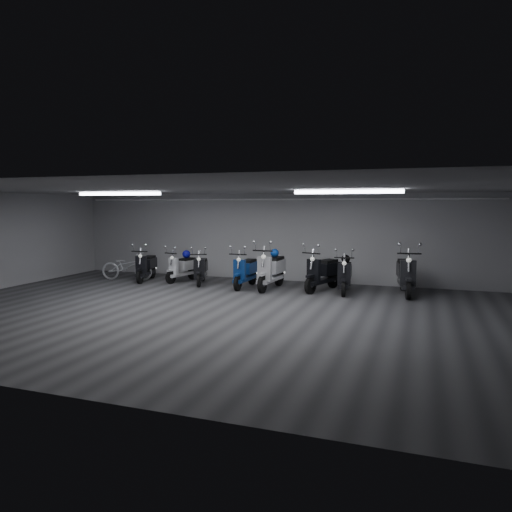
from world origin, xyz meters
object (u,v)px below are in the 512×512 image
(helmet_1, at_px, (346,259))
(scooter_2, at_px, (182,263))
(scooter_8, at_px, (345,270))
(scooter_0, at_px, (146,262))
(scooter_3, at_px, (201,265))
(scooter_9, at_px, (406,268))
(helmet_0, at_px, (275,253))
(scooter_4, at_px, (245,266))
(scooter_7, at_px, (322,267))
(bicycle, at_px, (127,263))
(scooter_6, at_px, (271,264))
(helmet_2, at_px, (186,254))

(helmet_1, bearing_deg, scooter_2, 179.85)
(scooter_8, bearing_deg, scooter_0, 174.46)
(scooter_0, xyz_separation_m, scooter_3, (1.92, 0.05, -0.02))
(scooter_9, relative_size, helmet_1, 8.11)
(helmet_0, bearing_deg, scooter_0, -177.47)
(scooter_2, xyz_separation_m, scooter_4, (2.30, -0.37, 0.06))
(scooter_7, bearing_deg, scooter_2, -162.57)
(bicycle, bearing_deg, scooter_6, -102.12)
(scooter_6, height_order, helmet_1, scooter_6)
(helmet_2, bearing_deg, scooter_3, -32.06)
(scooter_6, relative_size, scooter_8, 1.13)
(scooter_3, bearing_deg, helmet_0, -15.74)
(scooter_6, bearing_deg, helmet_2, 173.10)
(scooter_9, bearing_deg, scooter_0, 174.24)
(scooter_0, xyz_separation_m, scooter_2, (1.14, 0.30, -0.04))
(scooter_4, xyz_separation_m, helmet_1, (2.89, 0.36, 0.28))
(bicycle, bearing_deg, scooter_0, -98.97)
(bicycle, xyz_separation_m, helmet_1, (7.03, 0.32, 0.39))
(scooter_6, height_order, scooter_8, scooter_6)
(scooter_3, height_order, helmet_0, scooter_3)
(scooter_2, bearing_deg, helmet_0, 11.02)
(scooter_9, bearing_deg, scooter_6, 178.07)
(scooter_0, xyz_separation_m, scooter_6, (4.25, -0.09, 0.11))
(helmet_1, bearing_deg, scooter_3, -176.99)
(scooter_4, distance_m, bicycle, 4.14)
(scooter_4, height_order, helmet_0, scooter_4)
(scooter_3, xyz_separation_m, helmet_1, (4.41, 0.23, 0.32))
(scooter_6, height_order, scooter_9, scooter_9)
(scooter_9, xyz_separation_m, helmet_2, (-6.78, 0.21, 0.12))
(scooter_7, height_order, helmet_2, scooter_7)
(scooter_0, relative_size, scooter_4, 0.97)
(scooter_6, distance_m, bicycle, 4.95)
(scooter_0, bearing_deg, helmet_2, 10.92)
(helmet_0, bearing_deg, bicycle, -177.47)
(scooter_2, distance_m, scooter_4, 2.33)
(scooter_0, relative_size, scooter_6, 0.86)
(bicycle, xyz_separation_m, helmet_0, (4.97, 0.22, 0.49))
(scooter_9, bearing_deg, scooter_7, 176.11)
(scooter_7, bearing_deg, bicycle, -159.07)
(scooter_0, relative_size, bicycle, 1.00)
(scooter_3, bearing_deg, scooter_4, -23.89)
(helmet_0, relative_size, helmet_2, 0.95)
(bicycle, bearing_deg, helmet_0, -98.96)
(helmet_1, bearing_deg, bicycle, -177.42)
(scooter_4, bearing_deg, bicycle, -179.57)
(scooter_6, height_order, scooter_7, scooter_6)
(scooter_7, bearing_deg, scooter_6, -151.60)
(helmet_2, bearing_deg, scooter_4, -14.68)
(scooter_8, distance_m, helmet_1, 0.37)
(scooter_4, xyz_separation_m, scooter_7, (2.26, 0.22, 0.05))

